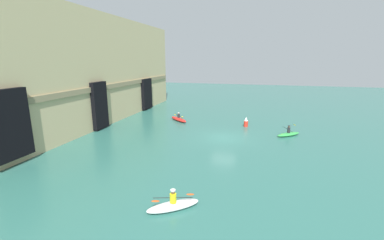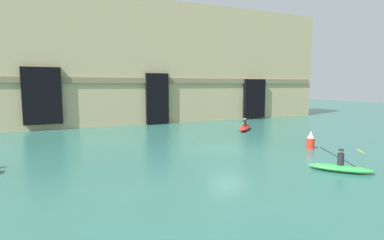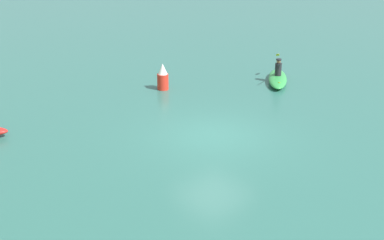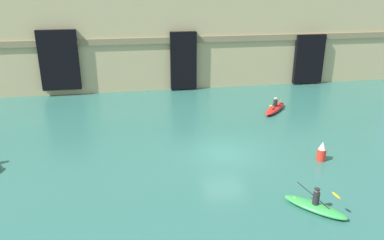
{
  "view_description": "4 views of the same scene",
  "coord_description": "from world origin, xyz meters",
  "views": [
    {
      "loc": [
        -25.49,
        -3.49,
        7.96
      ],
      "look_at": [
        -1.25,
        3.1,
        2.0
      ],
      "focal_mm": 24.0,
      "sensor_mm": 36.0,
      "label": 1
    },
    {
      "loc": [
        -9.93,
        -16.69,
        4.24
      ],
      "look_at": [
        -1.43,
        2.53,
        1.78
      ],
      "focal_mm": 28.0,
      "sensor_mm": 36.0,
      "label": 2
    },
    {
      "loc": [
        -12.61,
        12.22,
        7.63
      ],
      "look_at": [
        -0.74,
        1.7,
        1.27
      ],
      "focal_mm": 50.0,
      "sensor_mm": 36.0,
      "label": 3
    },
    {
      "loc": [
        -5.52,
        -19.91,
        9.87
      ],
      "look_at": [
        -1.53,
        2.75,
        1.25
      ],
      "focal_mm": 35.0,
      "sensor_mm": 36.0,
      "label": 4
    }
  ],
  "objects": [
    {
      "name": "kayak_green",
      "position": [
        2.54,
        -6.53,
        0.21
      ],
      "size": [
        2.58,
        2.8,
        1.21
      ],
      "rotation": [
        0.0,
        0.0,
        5.42
      ],
      "color": "green",
      "rests_on": "ground"
    },
    {
      "name": "ground_plane",
      "position": [
        0.0,
        0.0,
        0.0
      ],
      "size": [
        120.0,
        120.0,
        0.0
      ],
      "primitive_type": "plane",
      "color": "#2D665B"
    },
    {
      "name": "marker_buoy",
      "position": [
        5.29,
        -1.9,
        0.55
      ],
      "size": [
        0.51,
        0.51,
        1.19
      ],
      "color": "red",
      "rests_on": "ground"
    },
    {
      "name": "cliff_bluff",
      "position": [
        0.54,
        17.14,
        6.59
      ],
      "size": [
        42.1,
        5.69,
        13.27
      ],
      "color": "tan",
      "rests_on": "ground"
    },
    {
      "name": "kayak_red",
      "position": [
        5.95,
        6.88,
        0.24
      ],
      "size": [
        2.98,
        3.2,
        1.11
      ],
      "rotation": [
        0.0,
        0.0,
        3.98
      ],
      "color": "red",
      "rests_on": "ground"
    }
  ]
}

